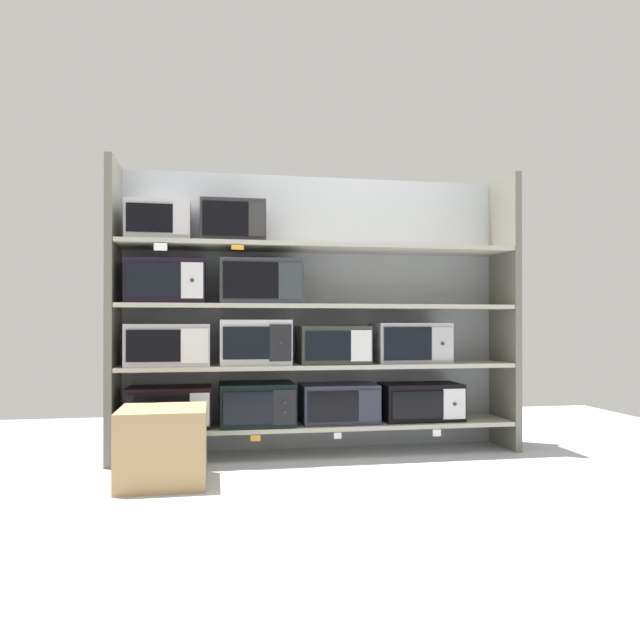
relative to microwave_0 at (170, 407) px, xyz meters
name	(u,v)px	position (x,y,z in m)	size (l,w,h in m)	color
ground	(352,494)	(1.04, -1.00, -0.37)	(6.76, 6.00, 0.02)	#B2B7BC
back_panel	(315,312)	(1.04, 0.24, 0.65)	(2.96, 0.04, 2.02)	#9EA3A8
upright_left	(113,311)	(-0.37, 0.00, 0.65)	(0.05, 0.43, 2.02)	#68645B
upright_right	(505,312)	(2.45, 0.00, 0.65)	(0.05, 0.43, 2.02)	#68645B
shelf_0	(320,425)	(1.04, 0.00, -0.15)	(2.76, 0.43, 0.03)	#ADA899
microwave_0	(170,407)	(0.00, 0.00, 0.00)	(0.56, 0.36, 0.28)	black
microwave_1	(257,404)	(0.59, 0.00, 0.01)	(0.51, 0.44, 0.29)	black
microwave_2	(339,403)	(1.17, 0.00, 0.00)	(0.54, 0.35, 0.27)	#292938
microwave_3	(421,402)	(1.78, 0.00, 0.00)	(0.57, 0.34, 0.27)	black
price_tag_0	(170,442)	(0.02, -0.21, -0.19)	(0.06, 0.00, 0.04)	white
price_tag_1	(256,438)	(0.57, -0.21, -0.19)	(0.07, 0.00, 0.04)	orange
price_tag_2	(338,436)	(1.12, -0.21, -0.19)	(0.05, 0.00, 0.04)	white
price_tag_3	(437,433)	(1.83, -0.21, -0.20)	(0.06, 0.00, 0.05)	white
shelf_1	(320,366)	(1.04, 0.00, 0.27)	(2.76, 0.43, 0.03)	#ADA899
microwave_4	(169,345)	(0.00, 0.00, 0.42)	(0.55, 0.42, 0.28)	#9D99A2
microwave_5	(255,342)	(0.58, 0.00, 0.44)	(0.48, 0.39, 0.31)	#B9BAC0
microwave_6	(332,345)	(1.13, 0.00, 0.42)	(0.49, 0.40, 0.27)	#2F342D
microwave_7	(410,343)	(1.70, 0.00, 0.43)	(0.53, 0.36, 0.29)	#A3A1A6
shelf_2	(320,307)	(1.04, 0.00, 0.69)	(2.76, 0.43, 0.03)	#ADA899
microwave_8	(167,282)	(-0.02, 0.00, 0.85)	(0.52, 0.41, 0.29)	black
microwave_9	(260,282)	(0.61, 0.00, 0.85)	(0.56, 0.43, 0.30)	#2D3135
shelf_3	(320,248)	(1.04, 0.00, 1.11)	(2.76, 0.43, 0.03)	#ADA899
microwave_10	(159,223)	(-0.07, 0.00, 1.25)	(0.42, 0.37, 0.26)	#B7B5B7
microwave_11	(232,223)	(0.42, 0.00, 1.26)	(0.44, 0.37, 0.28)	#2D2A2B
price_tag_4	(161,247)	(-0.04, -0.21, 1.06)	(0.08, 0.00, 0.05)	white
price_tag_5	(238,247)	(0.45, -0.21, 1.07)	(0.08, 0.00, 0.03)	orange
shipping_carton	(163,446)	(0.01, -0.63, -0.14)	(0.49, 0.49, 0.44)	tan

